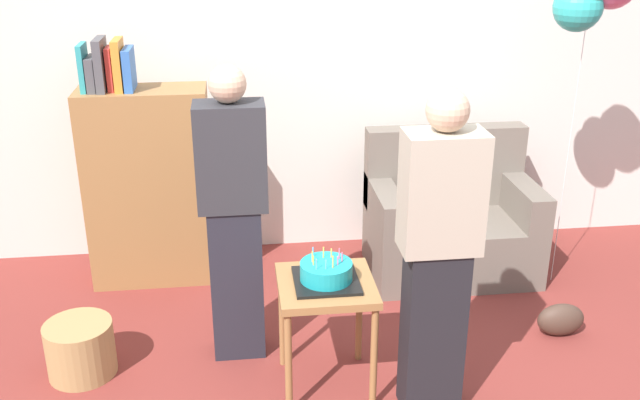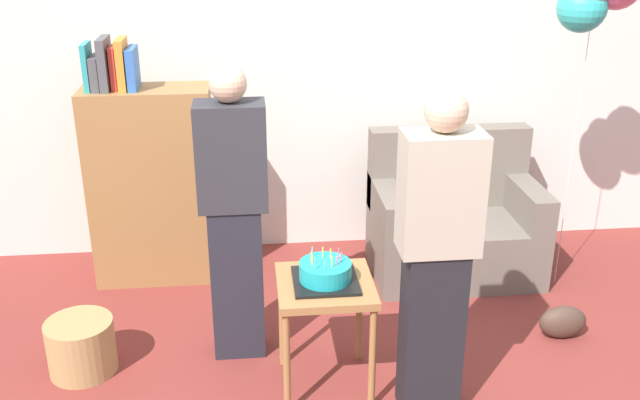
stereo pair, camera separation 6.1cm
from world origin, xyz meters
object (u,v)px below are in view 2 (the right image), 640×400
object	(u,v)px
couch	(453,224)
handbag	(563,322)
person_blowing_candles	(234,215)
wicker_basket	(81,346)
bookshelf	(151,181)
side_table	(325,299)
person_holding_cake	(436,259)
birthday_cake	(325,273)

from	to	relation	value
couch	handbag	size ratio (longest dim) A/B	3.93
person_blowing_candles	handbag	bearing A→B (deg)	-13.77
wicker_basket	handbag	xyz separation A→B (m)	(2.72, 0.04, -0.05)
couch	bookshelf	xyz separation A→B (m)	(-2.00, 0.12, 0.34)
couch	wicker_basket	bearing A→B (deg)	-157.57
side_table	person_blowing_candles	bearing A→B (deg)	139.78
person_blowing_candles	side_table	bearing A→B (deg)	-51.86
person_holding_cake	wicker_basket	distance (m)	1.97
person_blowing_candles	wicker_basket	world-z (taller)	person_blowing_candles
person_blowing_candles	bookshelf	bearing A→B (deg)	108.18
bookshelf	side_table	bearing A→B (deg)	-53.35
side_table	person_blowing_candles	size ratio (longest dim) A/B	0.37
birthday_cake	wicker_basket	xyz separation A→B (m)	(-1.29, 0.26, -0.51)
person_holding_cake	couch	bearing A→B (deg)	-97.48
bookshelf	person_holding_cake	distance (m)	2.16
side_table	handbag	bearing A→B (deg)	12.04
wicker_basket	handbag	distance (m)	2.72
couch	birthday_cake	size ratio (longest dim) A/B	3.44
bookshelf	person_holding_cake	xyz separation A→B (m)	(1.48, -1.57, 0.15)
bookshelf	birthday_cake	xyz separation A→B (m)	(0.99, -1.33, -0.02)
side_table	birthday_cake	distance (m)	0.14
wicker_basket	bookshelf	bearing A→B (deg)	74.47
person_blowing_candles	wicker_basket	xyz separation A→B (m)	(-0.85, -0.11, -0.68)
couch	handbag	distance (m)	1.03
person_blowing_candles	wicker_basket	size ratio (longest dim) A/B	4.53
handbag	couch	bearing A→B (deg)	114.65
bookshelf	person_blowing_candles	bearing A→B (deg)	-60.19
person_blowing_candles	handbag	world-z (taller)	person_blowing_candles
bookshelf	birthday_cake	distance (m)	1.66
birthday_cake	person_blowing_candles	size ratio (longest dim) A/B	0.20
bookshelf	handbag	bearing A→B (deg)	-23.04
couch	side_table	size ratio (longest dim) A/B	1.80
bookshelf	side_table	xyz separation A→B (m)	(0.99, -1.33, -0.17)
wicker_basket	handbag	world-z (taller)	wicker_basket
birthday_cake	wicker_basket	size ratio (longest dim) A/B	0.89
couch	person_blowing_candles	world-z (taller)	person_blowing_candles
birthday_cake	person_holding_cake	xyz separation A→B (m)	(0.49, -0.24, 0.17)
person_blowing_candles	person_holding_cake	bearing A→B (deg)	-44.96
bookshelf	handbag	size ratio (longest dim) A/B	5.77
person_blowing_candles	birthday_cake	bearing A→B (deg)	-51.86
side_table	birthday_cake	xyz separation A→B (m)	(-0.00, 0.00, 0.14)
birthday_cake	person_holding_cake	size ratio (longest dim) A/B	0.20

